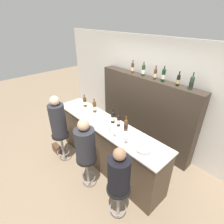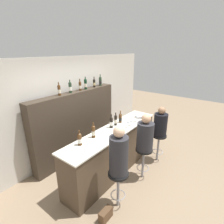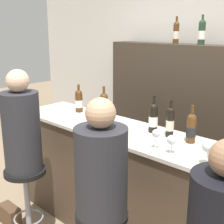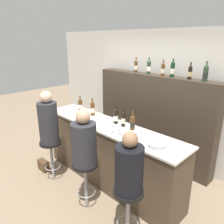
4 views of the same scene
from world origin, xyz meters
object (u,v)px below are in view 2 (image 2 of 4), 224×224
object	(u,v)px
wine_glass_1	(131,121)
wine_glass_2	(137,117)
wine_bottle_counter_1	(93,131)
handbag	(106,215)
guest_seated_left	(119,154)
bar_stool_middle	(144,155)
wine_bottle_counter_2	(111,122)
bar_stool_left	(118,180)
bar_stool_right	(159,141)
wine_bottle_counter_0	(80,139)
guest_seated_right	(160,123)
wine_glass_0	(128,123)
wine_bottle_counter_3	(116,120)
wine_bottle_backbar_1	(70,87)
wine_bottle_backbar_5	(100,81)
wine_bottle_counter_4	(120,118)
wine_bottle_backbar_0	(59,90)
metal_bowl	(139,116)
wine_bottle_backbar_3	(86,84)
wine_bottle_backbar_4	(94,83)
wine_bottle_backbar_2	(80,86)
guest_seated_middle	(145,135)

from	to	relation	value
wine_glass_1	wine_glass_2	world-z (taller)	wine_glass_2
wine_bottle_counter_1	handbag	distance (m)	1.48
guest_seated_left	bar_stool_middle	bearing A→B (deg)	0.00
wine_bottle_counter_2	handbag	size ratio (longest dim) A/B	1.23
bar_stool_left	bar_stool_right	bearing A→B (deg)	0.00
bar_stool_right	handbag	size ratio (longest dim) A/B	2.81
wine_bottle_counter_1	guest_seated_left	xyz separation A→B (m)	(-0.23, -0.77, -0.09)
wine_bottle_counter_0	guest_seated_right	bearing A→B (deg)	-21.83
bar_stool_middle	wine_glass_0	bearing A→B (deg)	78.88
wine_bottle_counter_3	wine_bottle_backbar_1	distance (m)	1.34
wine_bottle_counter_0	bar_stool_right	size ratio (longest dim) A/B	0.40
wine_bottle_backbar_5	bar_stool_left	world-z (taller)	wine_bottle_backbar_5
wine_bottle_counter_4	guest_seated_right	size ratio (longest dim) A/B	0.40
wine_bottle_backbar_0	bar_stool_right	size ratio (longest dim) A/B	0.41
wine_glass_2	wine_bottle_counter_0	bearing A→B (deg)	169.47
guest_seated_left	bar_stool_middle	distance (m)	1.11
bar_stool_left	bar_stool_right	distance (m)	1.79
wine_bottle_counter_0	metal_bowl	world-z (taller)	wine_bottle_counter_0
wine_bottle_counter_4	bar_stool_left	world-z (taller)	wine_bottle_counter_4
wine_bottle_counter_1	wine_bottle_backbar_1	distance (m)	1.35
wine_glass_0	bar_stool_left	size ratio (longest dim) A/B	0.21
wine_bottle_counter_4	wine_bottle_backbar_3	size ratio (longest dim) A/B	0.92
metal_bowl	guest_seated_left	distance (m)	1.85
bar_stool_middle	bar_stool_right	size ratio (longest dim) A/B	1.00
wine_bottle_counter_4	metal_bowl	distance (m)	0.63
wine_bottle_backbar_0	guest_seated_right	world-z (taller)	wine_bottle_backbar_0
wine_bottle_counter_1	bar_stool_middle	xyz separation A→B (m)	(0.74, -0.77, -0.64)
metal_bowl	guest_seated_left	world-z (taller)	guest_seated_left
wine_bottle_counter_2	wine_bottle_counter_4	xyz separation A→B (m)	(0.36, -0.00, -0.01)
wine_bottle_backbar_5	wine_glass_1	world-z (taller)	wine_bottle_backbar_5
wine_bottle_backbar_4	wine_bottle_counter_0	bearing A→B (deg)	-145.96
wine_bottle_backbar_4	bar_stool_middle	distance (m)	2.34
wine_glass_2	wine_bottle_backbar_5	bearing A→B (deg)	78.94
wine_bottle_backbar_0	metal_bowl	distance (m)	2.10
wine_bottle_backbar_0	wine_bottle_backbar_2	distance (m)	0.64
wine_bottle_backbar_3	wine_bottle_counter_1	bearing A→B (deg)	-130.03
guest_seated_right	wine_bottle_backbar_3	bearing A→B (deg)	108.97
wine_bottle_backbar_0	wine_bottle_backbar_3	bearing A→B (deg)	0.00
wine_bottle_counter_0	wine_bottle_counter_1	world-z (taller)	wine_bottle_counter_1
wine_bottle_counter_2	wine_bottle_backbar_5	xyz separation A→B (m)	(0.92, 1.09, 0.68)
guest_seated_left	wine_bottle_backbar_1	bearing A→B (deg)	71.33
wine_bottle_counter_4	guest_seated_left	world-z (taller)	guest_seated_left
wine_bottle_backbar_5	wine_bottle_backbar_3	bearing A→B (deg)	180.00
bar_stool_left	guest_seated_middle	xyz separation A→B (m)	(0.97, 0.00, 0.50)
bar_stool_right	wine_glass_1	bearing A→B (deg)	141.36
wine_bottle_backbar_5	wine_glass_2	distance (m)	1.58
wine_bottle_counter_2	wine_bottle_counter_4	bearing A→B (deg)	-0.00
guest_seated_middle	wine_bottle_backbar_4	bearing A→B (deg)	74.74
wine_bottle_counter_2	handbag	bearing A→B (deg)	-146.73
wine_bottle_counter_3	bar_stool_right	world-z (taller)	wine_bottle_counter_3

